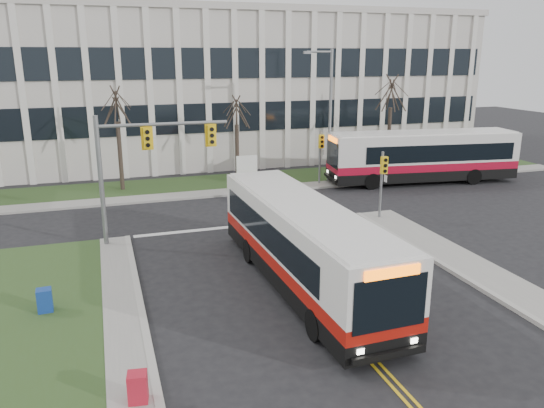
{
  "coord_description": "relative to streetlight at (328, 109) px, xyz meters",
  "views": [
    {
      "loc": [
        -7.19,
        -17.84,
        8.8
      ],
      "look_at": [
        0.3,
        5.08,
        2.0
      ],
      "focal_mm": 35.0,
      "sensor_mm": 36.0,
      "label": 1
    }
  ],
  "objects": [
    {
      "name": "signal_pole_near",
      "position": [
        -0.83,
        -9.3,
        -2.69
      ],
      "size": [
        0.34,
        0.39,
        3.8
      ],
      "color": "slate",
      "rests_on": "ground"
    },
    {
      "name": "bus_cross",
      "position": [
        6.41,
        -2.2,
        -3.42
      ],
      "size": [
        13.54,
        4.52,
        3.54
      ],
      "primitive_type": null,
      "rotation": [
        0.0,
        0.0,
        -1.7
      ],
      "color": "silver",
      "rests_on": "ground"
    },
    {
      "name": "sidewalk_cross",
      "position": [
        -3.03,
        -1.0,
        -5.12
      ],
      "size": [
        44.0,
        1.6,
        0.14
      ],
      "primitive_type": "cube",
      "color": "#9E9B93",
      "rests_on": "ground"
    },
    {
      "name": "ground",
      "position": [
        -8.03,
        -16.2,
        -5.19
      ],
      "size": [
        120.0,
        120.0,
        0.0
      ],
      "primitive_type": "plane",
      "color": "black",
      "rests_on": "ground"
    },
    {
      "name": "building_lawn",
      "position": [
        -3.03,
        1.8,
        -5.13
      ],
      "size": [
        44.0,
        5.0,
        0.12
      ],
      "primitive_type": "cube",
      "color": "#314B20",
      "rests_on": "ground"
    },
    {
      "name": "newspaper_box_red",
      "position": [
        -14.83,
        -21.7,
        -4.72
      ],
      "size": [
        0.56,
        0.52,
        0.95
      ],
      "primitive_type": "cube",
      "rotation": [
        0.0,
        0.0,
        -0.15
      ],
      "color": "#AE1628",
      "rests_on": "ground"
    },
    {
      "name": "signal_pole_far",
      "position": [
        -0.83,
        -0.8,
        -2.69
      ],
      "size": [
        0.34,
        0.39,
        3.8
      ],
      "color": "slate",
      "rests_on": "ground"
    },
    {
      "name": "streetlight",
      "position": [
        0.0,
        0.0,
        0.0
      ],
      "size": [
        2.15,
        0.25,
        9.2
      ],
      "color": "slate",
      "rests_on": "ground"
    },
    {
      "name": "bus_main",
      "position": [
        -8.08,
        -16.08,
        -3.54
      ],
      "size": [
        3.04,
        12.47,
        3.31
      ],
      "primitive_type": null,
      "rotation": [
        0.0,
        0.0,
        0.03
      ],
      "color": "silver",
      "rests_on": "ground"
    },
    {
      "name": "mast_arm_signal",
      "position": [
        -13.65,
        -9.04,
        -0.94
      ],
      "size": [
        6.11,
        0.38,
        6.2
      ],
      "color": "slate",
      "rests_on": "ground"
    },
    {
      "name": "office_building",
      "position": [
        -3.03,
        13.8,
        0.81
      ],
      "size": [
        40.0,
        16.0,
        12.0
      ],
      "primitive_type": "cube",
      "color": "beige",
      "rests_on": "ground"
    },
    {
      "name": "tree_mid",
      "position": [
        -6.03,
        2.0,
        -0.31
      ],
      "size": [
        1.8,
        1.8,
        6.82
      ],
      "color": "#42352B",
      "rests_on": "ground"
    },
    {
      "name": "tree_left",
      "position": [
        -14.03,
        1.8,
        0.32
      ],
      "size": [
        1.8,
        1.8,
        7.7
      ],
      "color": "#42352B",
      "rests_on": "ground"
    },
    {
      "name": "newspaper_box_blue",
      "position": [
        -17.53,
        -15.5,
        -4.72
      ],
      "size": [
        0.52,
        0.47,
        0.95
      ],
      "primitive_type": "cube",
      "rotation": [
        0.0,
        0.0,
        0.05
      ],
      "color": "navy",
      "rests_on": "ground"
    },
    {
      "name": "directory_sign",
      "position": [
        -5.53,
        1.3,
        -4.02
      ],
      "size": [
        1.5,
        0.12,
        2.0
      ],
      "color": "slate",
      "rests_on": "ground"
    },
    {
      "name": "tree_right",
      "position": [
        5.97,
        1.8,
        0.71
      ],
      "size": [
        1.8,
        1.8,
        8.25
      ],
      "color": "#42352B",
      "rests_on": "ground"
    },
    {
      "name": "sidewalk_west",
      "position": [
        -15.03,
        -21.2,
        -5.12
      ],
      "size": [
        1.2,
        26.0,
        0.14
      ],
      "primitive_type": "cube",
      "color": "#9E9B93",
      "rests_on": "ground"
    }
  ]
}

